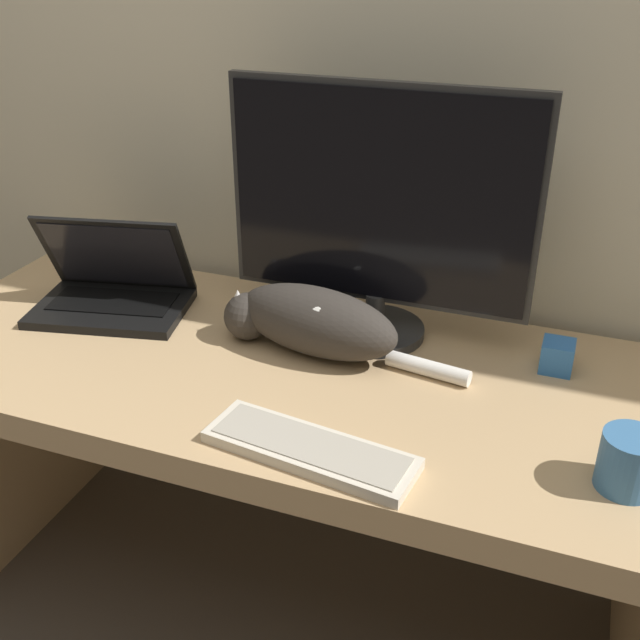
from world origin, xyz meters
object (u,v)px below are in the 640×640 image
Objects in this scene: laptop at (113,291)px; external_keyboard at (310,449)px; coffee_mug at (629,462)px; cat at (311,320)px; monitor at (379,214)px.

laptop is 1.01× the size of external_keyboard.
cat is at bearing 159.81° from coffee_mug.
laptop reaches higher than coffee_mug.
coffee_mug is (0.50, -0.33, -0.22)m from monitor.
coffee_mug is (1.09, -0.24, 0.00)m from laptop.
cat is (-0.10, -0.11, -0.20)m from monitor.
cat reaches higher than external_keyboard.
cat is at bearing 118.24° from external_keyboard.
laptop is 0.71× the size of cat.
external_keyboard is at bearing -168.59° from coffee_mug.
cat is at bearing -14.72° from laptop.
coffee_mug reaches higher than external_keyboard.
coffee_mug is at bearing -11.58° from cat.
laptop is at bearing -173.83° from cat.
external_keyboard is (0.02, -0.43, -0.26)m from monitor.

